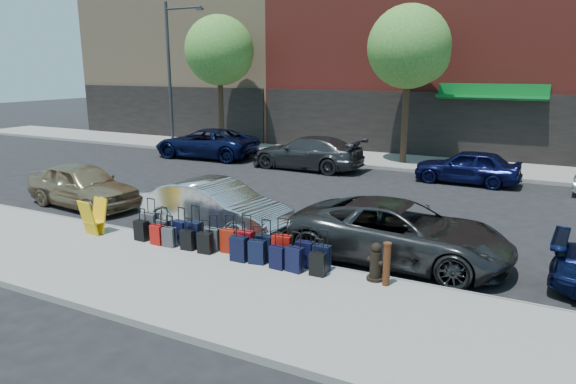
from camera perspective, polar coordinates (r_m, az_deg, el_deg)
The scene contains 39 objects.
ground at distance 16.85m, azimuth 2.52°, elevation -2.15°, with size 120.00×120.00×0.00m, color black.
sidewalk_near at distance 11.57m, azimuth -11.34°, elevation -9.54°, with size 60.00×4.00×0.15m, color gray.
sidewalk_far at distance 26.03m, azimuth 11.83°, elevation 3.37°, with size 60.00×4.00×0.15m, color gray.
curb_near at distance 13.08m, azimuth -5.81°, elevation -6.56°, with size 60.00×0.08×0.15m, color gray.
curb_far at distance 24.12m, azimuth 10.53°, elevation 2.63°, with size 60.00×0.08×0.15m, color gray.
building_left at distance 40.01m, azimuth -7.90°, elevation 18.37°, with size 15.00×12.12×16.00m.
tree_left at distance 29.40m, azimuth -7.40°, elevation 15.13°, with size 3.80×3.80×7.27m.
tree_center at distance 25.01m, azimuth 13.59°, elevation 15.17°, with size 3.80×3.80×7.27m.
streetlight at distance 30.61m, azimuth -12.79°, elevation 13.45°, with size 2.59×0.18×8.00m.
suitcase_front_0 at distance 14.24m, azimuth -15.04°, elevation -3.56°, with size 0.44×0.25×1.06m.
suitcase_front_1 at distance 13.85m, azimuth -13.66°, elevation -4.16°, with size 0.40×0.25×0.92m.
suitcase_front_2 at distance 13.61m, azimuth -11.86°, elevation -4.34°, with size 0.41×0.26×0.94m.
suitcase_front_3 at distance 13.22m, azimuth -10.37°, elevation -4.62°, with size 0.46×0.28×1.07m.
suitcase_front_4 at distance 12.94m, azimuth -8.37°, elevation -5.20°, with size 0.38×0.22×0.90m.
suitcase_front_5 at distance 12.72m, azimuth -6.60°, elevation -5.41°, with size 0.41×0.25×0.94m.
suitcase_front_6 at distance 12.41m, azimuth -4.75°, elevation -5.73°, with size 0.43×0.24×1.03m.
suitcase_front_7 at distance 12.14m, azimuth -2.58°, elevation -6.19°, with size 0.42×0.24×0.99m.
suitcase_front_8 at distance 11.95m, azimuth -0.67°, elevation -6.38°, with size 0.47×0.30×1.08m.
suitcase_front_9 at distance 11.76m, azimuth 1.89°, elevation -6.90°, with size 0.41×0.23×0.96m.
suitcase_front_10 at distance 11.58m, azimuth 3.75°, elevation -7.29°, with size 0.40×0.23×0.94m.
suitcase_back_0 at distance 14.04m, azimuth -15.99°, elevation -4.13°, with size 0.37×0.22×0.86m.
suitcase_back_1 at distance 13.63m, azimuth -14.33°, elevation -4.62°, with size 0.35×0.21×0.83m.
suitcase_back_2 at distance 13.39m, azimuth -13.06°, elevation -4.89°, with size 0.35×0.22×0.81m.
suitcase_back_3 at distance 13.07m, azimuth -11.09°, elevation -5.25°, with size 0.35×0.22×0.81m.
suitcase_back_4 at distance 12.75m, azimuth -9.20°, elevation -5.60°, with size 0.37×0.24×0.84m.
suitcase_back_6 at distance 12.14m, azimuth -5.45°, elevation -6.29°, with size 0.40×0.24×0.96m.
suitcase_back_7 at distance 11.96m, azimuth -3.47°, elevation -6.66°, with size 0.41×0.28×0.90m.
suitcase_back_8 at distance 11.66m, azimuth -1.15°, elevation -7.27°, with size 0.37×0.24×0.85m.
suitcase_back_9 at distance 11.49m, azimuth 0.73°, elevation -7.49°, with size 0.41×0.27×0.92m.
suitcase_back_10 at distance 11.30m, azimuth 3.33°, elevation -8.01°, with size 0.36×0.21×0.83m.
fire_hydrant at distance 11.18m, azimuth 9.72°, elevation -7.77°, with size 0.42×0.37×0.83m.
bollard at distance 10.92m, azimuth 10.91°, elevation -7.80°, with size 0.17×0.17×0.93m.
display_rack at distance 14.94m, azimuth -20.79°, elevation -2.62°, with size 0.60×0.65×0.96m.
car_near_0 at distance 18.53m, azimuth -21.84°, elevation 0.69°, with size 1.75×4.36×1.48m, color tan.
car_near_1 at distance 14.60m, azimuth -7.98°, elevation -1.72°, with size 1.58×4.52×1.49m, color silver.
car_near_2 at distance 12.64m, azimuth 12.30°, elevation -4.39°, with size 2.43×5.27×1.47m, color #303032.
car_far_0 at distance 27.20m, azimuth -9.10°, elevation 5.39°, with size 2.53×5.49×1.53m, color #0C1238.
car_far_1 at distance 23.79m, azimuth 2.15°, elevation 4.39°, with size 2.15×5.28×1.53m, color #37373A.
car_far_2 at distance 21.97m, azimuth 19.29°, elevation 2.69°, with size 1.65×4.11×1.40m, color #0D103B.
Camera 1 is at (6.78, -14.73, 4.57)m, focal length 32.00 mm.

